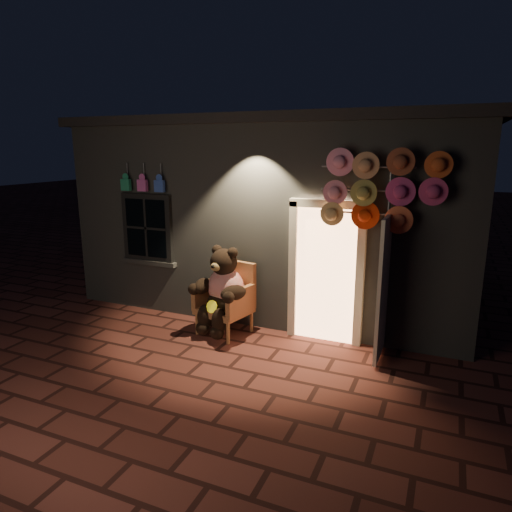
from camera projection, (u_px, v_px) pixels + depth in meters
The scene contains 5 objects.
ground at pixel (203, 362), 6.40m from camera, with size 60.00×60.00×0.00m, color brown.
shop_building at pixel (295, 206), 9.56m from camera, with size 7.30×5.95×3.51m.
wicker_armchair at pixel (228, 298), 7.35m from camera, with size 0.91×0.86×1.15m.
teddy_bear at pixel (222, 290), 7.19m from camera, with size 0.98×0.86×1.38m.
hat_rack at pixel (379, 191), 6.19m from camera, with size 1.71×0.22×2.91m.
Camera 1 is at (3.01, -5.11, 2.93)m, focal length 32.00 mm.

